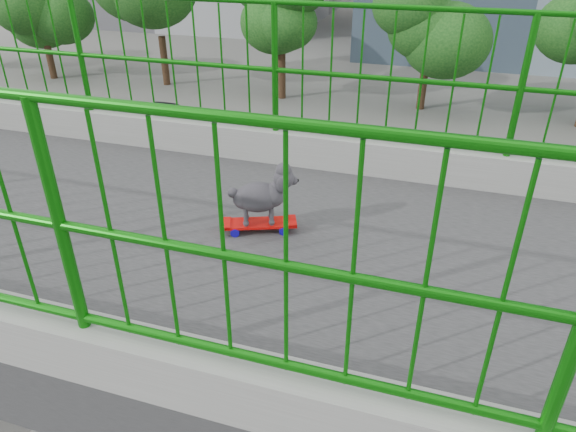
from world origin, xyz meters
The scene contains 7 objects.
road centered at (-13.00, 0.00, 0.01)m, with size 18.00×90.00×0.02m, color black.
street_trees centered at (-26.03, 1.06, 4.72)m, with size 5.30×60.40×7.26m.
skateboard centered at (-0.13, 4.30, 7.05)m, with size 0.35×0.56×0.07m.
poodle centered at (-0.14, 4.33, 7.30)m, with size 0.31×0.47×0.42m.
car_2 centered at (-12.40, -8.39, 0.70)m, with size 2.34×5.07×1.41m, color black.
car_3 centered at (-15.60, -12.34, 0.68)m, with size 1.90×4.68×1.36m, color red.
car_4 centered at (-18.80, -7.55, 0.71)m, with size 1.67×4.14×1.41m, color black.
Camera 1 is at (2.90, 5.48, 8.95)m, focal length 32.27 mm.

